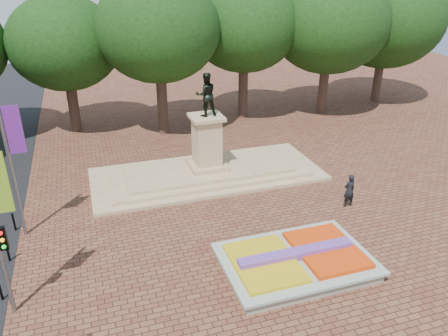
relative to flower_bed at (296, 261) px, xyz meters
The scene contains 5 objects.
ground 2.28m from the flower_bed, 117.19° to the left, with size 90.00×90.00×0.00m, color brown.
flower_bed is the anchor object (origin of this frame).
monument 10.07m from the flower_bed, 95.87° to the left, with size 14.00×6.00×6.40m.
tree_row_back 21.01m from the flower_bed, 86.26° to the left, with size 44.80×8.80×10.43m.
pedestrian 6.51m from the flower_bed, 37.98° to the left, with size 0.68×0.45×1.88m, color black.
Camera 1 is at (-6.71, -15.51, 11.73)m, focal length 35.00 mm.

